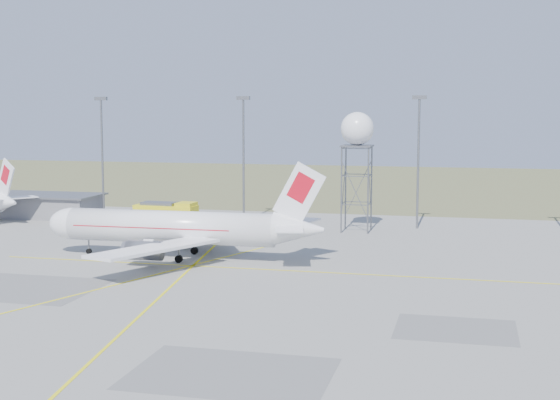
# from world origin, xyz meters

# --- Properties ---
(ground) EXTENTS (400.00, 400.00, 0.00)m
(ground) POSITION_xyz_m (0.00, 0.00, 0.00)
(ground) COLOR #969591
(ground) RESTS_ON ground
(grass_strip) EXTENTS (400.00, 120.00, 0.03)m
(grass_strip) POSITION_xyz_m (0.00, 140.00, 0.01)
(grass_strip) COLOR #516135
(grass_strip) RESTS_ON ground
(building_grey) EXTENTS (19.00, 10.00, 3.90)m
(building_grey) POSITION_xyz_m (-45.00, 64.00, 1.97)
(building_grey) COLOR slate
(building_grey) RESTS_ON ground
(mast_a) EXTENTS (2.20, 0.50, 20.50)m
(mast_a) POSITION_xyz_m (-35.00, 66.00, 12.07)
(mast_a) COLOR slate
(mast_a) RESTS_ON ground
(mast_b) EXTENTS (2.20, 0.50, 20.50)m
(mast_b) POSITION_xyz_m (-10.00, 66.00, 12.07)
(mast_b) COLOR slate
(mast_b) RESTS_ON ground
(mast_c) EXTENTS (2.20, 0.50, 20.50)m
(mast_c) POSITION_xyz_m (18.00, 66.00, 12.07)
(mast_c) COLOR slate
(mast_c) RESTS_ON ground
(airliner_main) EXTENTS (35.95, 34.99, 12.24)m
(airliner_main) POSITION_xyz_m (-9.43, 34.29, 3.75)
(airliner_main) COLOR white
(airliner_main) RESTS_ON ground
(radar_tower) EXTENTS (4.97, 4.97, 18.00)m
(radar_tower) POSITION_xyz_m (9.25, 60.90, 10.10)
(radar_tower) COLOR slate
(radar_tower) RESTS_ON ground
(fire_truck) EXTENTS (10.13, 4.54, 3.97)m
(fire_truck) POSITION_xyz_m (-20.31, 58.51, 1.90)
(fire_truck) COLOR yellow
(fire_truck) RESTS_ON ground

